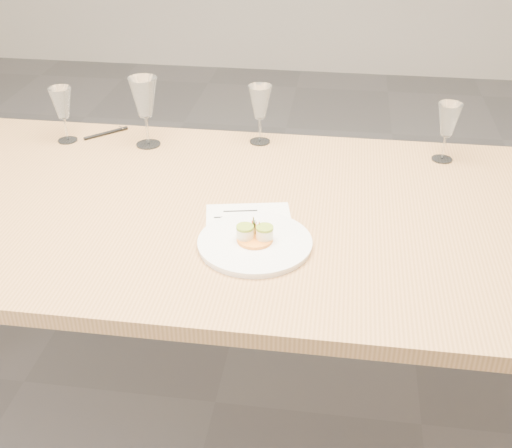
# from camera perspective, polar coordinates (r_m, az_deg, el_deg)

# --- Properties ---
(ground) EXTENTS (7.00, 7.00, 0.00)m
(ground) POSITION_cam_1_polar(r_m,az_deg,el_deg) (2.20, -3.65, -15.52)
(ground) COLOR slate
(ground) RESTS_ON ground
(dining_table) EXTENTS (2.40, 1.00, 0.75)m
(dining_table) POSITION_cam_1_polar(r_m,az_deg,el_deg) (1.76, -4.38, -0.15)
(dining_table) COLOR tan
(dining_table) RESTS_ON ground
(dinner_plate) EXTENTS (0.28, 0.28, 0.07)m
(dinner_plate) POSITION_cam_1_polar(r_m,az_deg,el_deg) (1.54, -0.09, -1.60)
(dinner_plate) COLOR white
(dinner_plate) RESTS_ON dining_table
(recipe_sheet) EXTENTS (0.27, 0.32, 0.00)m
(recipe_sheet) POSITION_cam_1_polar(r_m,az_deg,el_deg) (1.61, -0.58, -0.62)
(recipe_sheet) COLOR white
(recipe_sheet) RESTS_ON dining_table
(ballpoint_pen) EXTENTS (0.12, 0.12, 0.01)m
(ballpoint_pen) POSITION_cam_1_polar(r_m,az_deg,el_deg) (2.20, -13.17, 7.87)
(ballpoint_pen) COLOR black
(ballpoint_pen) RESTS_ON dining_table
(wine_glass_1) EXTENTS (0.07, 0.07, 0.18)m
(wine_glass_1) POSITION_cam_1_polar(r_m,az_deg,el_deg) (2.14, -16.88, 10.15)
(wine_glass_1) COLOR white
(wine_glass_1) RESTS_ON dining_table
(wine_glass_2) EXTENTS (0.09, 0.09, 0.22)m
(wine_glass_2) POSITION_cam_1_polar(r_m,az_deg,el_deg) (2.04, -9.92, 10.92)
(wine_glass_2) COLOR white
(wine_glass_2) RESTS_ON dining_table
(wine_glass_3) EXTENTS (0.08, 0.08, 0.19)m
(wine_glass_3) POSITION_cam_1_polar(r_m,az_deg,el_deg) (2.04, 0.36, 10.67)
(wine_glass_3) COLOR white
(wine_glass_3) RESTS_ON dining_table
(wine_glass_4) EXTENTS (0.07, 0.07, 0.18)m
(wine_glass_4) POSITION_cam_1_polar(r_m,az_deg,el_deg) (2.00, 16.71, 8.75)
(wine_glass_4) COLOR white
(wine_glass_4) RESTS_ON dining_table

